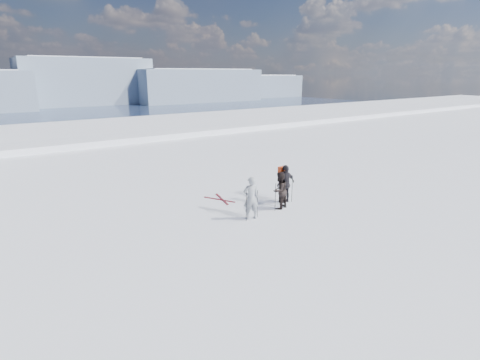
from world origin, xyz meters
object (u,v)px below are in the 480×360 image
object	(u,v)px
skier_grey	(251,198)
skier_pack	(286,184)
skier_dark	(280,190)
skis_loose	(221,199)

from	to	relation	value
skier_grey	skier_pack	distance (m)	2.64
skier_grey	skier_dark	world-z (taller)	skier_grey
skier_dark	skier_pack	world-z (taller)	skier_pack
skier_dark	skis_loose	bearing A→B (deg)	-74.61
skis_loose	skier_pack	bearing A→B (deg)	-41.58
skier_grey	skis_loose	xyz separation A→B (m)	(0.25, 2.76, -0.88)
skier_grey	skier_dark	bearing A→B (deg)	-153.17
skier_pack	skis_loose	size ratio (longest dim) A/B	1.07
skier_grey	skier_dark	xyz separation A→B (m)	(1.76, 0.25, -0.06)
skier_dark	skier_pack	bearing A→B (deg)	-164.06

